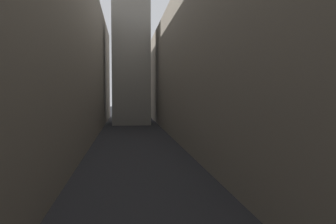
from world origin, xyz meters
The scene contains 3 objects.
ground_plane centered at (0.00, 48.00, 0.00)m, with size 264.00×264.00×0.00m, color #232326.
building_block_left centered at (-12.29, 50.00, 11.14)m, with size 13.59×108.00×22.27m, color #756B5B.
building_block_right centered at (12.26, 50.00, 10.23)m, with size 13.52×108.00×20.46m, color gray.
Camera 1 is at (-1.24, 10.68, 6.47)m, focal length 35.51 mm.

